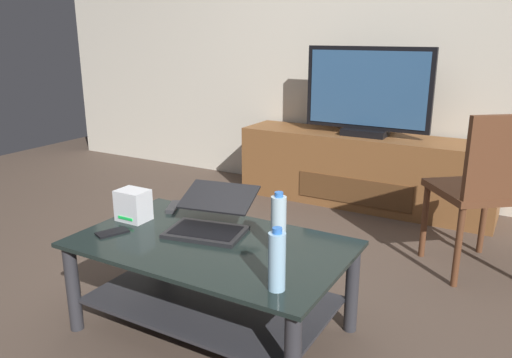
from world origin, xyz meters
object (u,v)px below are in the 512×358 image
(water_bottle_far, at_px, (279,224))
(tv_remote, at_px, (173,207))
(dining_chair, at_px, (487,185))
(router_box, at_px, (133,205))
(laptop, at_px, (211,217))
(cell_phone, at_px, (112,232))
(coffee_table, at_px, (212,270))
(water_bottle_near, at_px, (277,261))
(television, at_px, (367,94))
(media_cabinet, at_px, (363,170))

(water_bottle_far, relative_size, tv_remote, 1.63)
(dining_chair, xyz_separation_m, router_box, (-1.45, -1.14, -0.02))
(laptop, xyz_separation_m, cell_phone, (-0.36, -0.27, -0.05))
(coffee_table, height_order, tv_remote, tv_remote)
(coffee_table, relative_size, cell_phone, 8.47)
(laptop, height_order, water_bottle_near, water_bottle_near)
(tv_remote, bearing_deg, coffee_table, -58.18)
(cell_phone, bearing_deg, laptop, 58.72)
(coffee_table, height_order, laptop, laptop)
(television, xyz_separation_m, laptop, (-0.12, -1.88, -0.38))
(laptop, bearing_deg, water_bottle_near, -34.04)
(television, relative_size, water_bottle_far, 3.63)
(television, xyz_separation_m, router_box, (-0.51, -1.97, -0.36))
(media_cabinet, relative_size, tv_remote, 12.18)
(laptop, bearing_deg, water_bottle_far, -10.30)
(television, distance_m, water_bottle_far, 1.99)
(coffee_table, relative_size, water_bottle_far, 4.55)
(water_bottle_near, bearing_deg, dining_chair, 69.28)
(laptop, distance_m, water_bottle_far, 0.40)
(television, distance_m, water_bottle_near, 2.30)
(coffee_table, height_order, cell_phone, cell_phone)
(television, bearing_deg, cell_phone, -102.51)
(media_cabinet, distance_m, tv_remote, 1.83)
(water_bottle_far, relative_size, cell_phone, 1.86)
(dining_chair, height_order, tv_remote, dining_chair)
(water_bottle_near, height_order, tv_remote, water_bottle_near)
(television, bearing_deg, coffee_table, -90.92)
(coffee_table, relative_size, router_box, 7.85)
(laptop, height_order, router_box, laptop)
(water_bottle_near, relative_size, cell_phone, 1.67)
(coffee_table, distance_m, laptop, 0.24)
(television, height_order, water_bottle_near, television)
(water_bottle_far, xyz_separation_m, cell_phone, (-0.74, -0.20, -0.12))
(coffee_table, distance_m, tv_remote, 0.51)
(dining_chair, distance_m, water_bottle_far, 1.31)
(cell_phone, bearing_deg, water_bottle_near, 16.53)
(television, distance_m, laptop, 1.92)
(router_box, height_order, cell_phone, router_box)
(coffee_table, height_order, television, television)
(television, bearing_deg, dining_chair, -41.32)
(dining_chair, bearing_deg, water_bottle_near, -110.72)
(laptop, bearing_deg, tv_remote, 158.19)
(laptop, height_order, cell_phone, laptop)
(coffee_table, xyz_separation_m, television, (0.03, 2.01, 0.57))
(laptop, xyz_separation_m, tv_remote, (-0.33, 0.13, -0.05))
(television, height_order, dining_chair, television)
(media_cabinet, height_order, tv_remote, media_cabinet)
(router_box, bearing_deg, coffee_table, -4.55)
(water_bottle_far, bearing_deg, dining_chair, 59.10)
(dining_chair, bearing_deg, television, 138.68)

